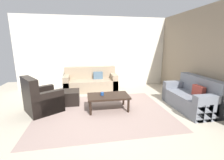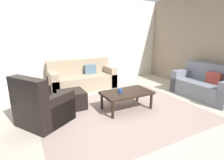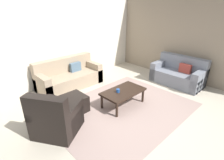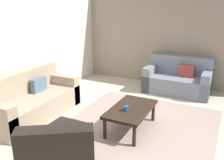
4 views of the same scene
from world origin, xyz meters
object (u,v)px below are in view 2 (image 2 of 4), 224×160
Objects in this scene: couch_main at (82,78)px; ottoman at (72,100)px; coffee_table at (127,94)px; couch_loveseat at (206,86)px; armchair_leather at (41,109)px; cup at (120,91)px.

ottoman is at bearing -116.86° from couch_main.
couch_main is at bearing 100.59° from coffee_table.
armchair_leather is (-4.07, 0.50, 0.00)m from couch_loveseat.
cup is at bearing -5.38° from armchair_leather.
couch_main is 1.53m from ottoman.
coffee_table reaches higher than ottoman.
couch_loveseat is at bearing -40.82° from couch_main.
coffee_table is 12.56× the size of cup.
cup is (-0.16, 0.03, 0.09)m from coffee_table.
couch_loveseat is at bearing -8.15° from cup.
couch_main is 2.03m from coffee_table.
armchair_leather is at bearing 174.62° from cup.
armchair_leather is (-1.39, -1.82, 0.01)m from couch_main.
couch_main is 1.77× the size of armchair_leather.
armchair_leather reaches higher than couch_loveseat.
couch_loveseat is 1.41× the size of armchair_leather.
coffee_table is (1.07, -0.63, 0.16)m from ottoman.
couch_main and couch_loveseat have the same top height.
ottoman is 0.51× the size of coffee_table.
cup is (0.22, -1.97, 0.15)m from couch_main.
couch_main is at bearing 139.18° from couch_loveseat.
cup is (1.60, -0.15, 0.15)m from armchair_leather.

